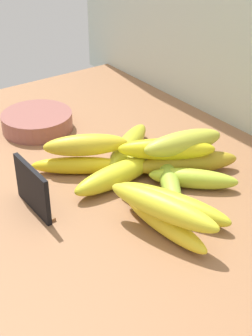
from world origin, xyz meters
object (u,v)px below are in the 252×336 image
(banana_0, at_px, (115,175))
(banana_1, at_px, (166,162))
(fruit_bowl, at_px, (37,121))
(banana_11, at_px, (163,207))
(banana_9, at_px, (183,143))
(banana_8, at_px, (169,178))
(banana_10, at_px, (86,145))
(banana_3, at_px, (193,179))
(banana_6, at_px, (128,146))
(banana_4, at_px, (172,203))
(banana_12, at_px, (166,149))
(banana_2, at_px, (164,224))
(chalkboard_sign, at_px, (33,190))
(banana_7, at_px, (186,163))
(banana_5, at_px, (82,165))

(banana_0, relative_size, banana_1, 1.05)
(fruit_bowl, height_order, banana_11, banana_11)
(banana_9, xyz_separation_m, banana_11, (0.12, -0.15, -0.01))
(banana_8, height_order, banana_10, banana_10)
(banana_3, bearing_deg, banana_6, -171.34)
(fruit_bowl, relative_size, banana_11, 0.80)
(banana_4, bearing_deg, banana_12, 145.27)
(banana_2, distance_m, banana_6, 0.25)
(fruit_bowl, xyz_separation_m, banana_1, (0.30, 0.12, -0.00))
(chalkboard_sign, bearing_deg, banana_11, 36.71)
(banana_9, relative_size, banana_11, 0.82)
(chalkboard_sign, bearing_deg, banana_9, 78.63)
(chalkboard_sign, relative_size, banana_6, 0.60)
(banana_7, xyz_separation_m, banana_11, (0.12, -0.15, 0.03))
(fruit_bowl, relative_size, banana_1, 0.90)
(banana_0, bearing_deg, banana_1, 82.21)
(banana_6, bearing_deg, chalkboard_sign, -75.96)
(banana_10, xyz_separation_m, banana_11, (0.23, -0.01, -0.00))
(fruit_bowl, height_order, banana_4, banana_4)
(banana_3, bearing_deg, banana_11, -61.17)
(banana_3, bearing_deg, banana_7, 152.62)
(banana_7, height_order, banana_10, banana_10)
(banana_1, height_order, banana_10, banana_10)
(banana_0, bearing_deg, banana_5, -159.40)
(fruit_bowl, relative_size, banana_2, 0.86)
(banana_6, bearing_deg, banana_9, 19.41)
(banana_8, xyz_separation_m, banana_11, (0.10, -0.10, 0.04))
(banana_3, distance_m, banana_7, 0.05)
(fruit_bowl, height_order, banana_2, fruit_bowl)
(fruit_bowl, relative_size, banana_6, 0.84)
(chalkboard_sign, height_order, banana_6, chalkboard_sign)
(fruit_bowl, distance_m, banana_6, 0.23)
(banana_11, bearing_deg, banana_4, 124.14)
(chalkboard_sign, height_order, banana_3, chalkboard_sign)
(fruit_bowl, bearing_deg, banana_9, 23.02)
(banana_0, xyz_separation_m, banana_11, (0.16, -0.02, 0.03))
(banana_5, bearing_deg, banana_9, 53.68)
(banana_1, height_order, banana_9, banana_9)
(banana_10, bearing_deg, banana_1, 53.63)
(banana_0, distance_m, banana_7, 0.14)
(banana_10, bearing_deg, banana_2, 0.03)
(banana_10, height_order, banana_12, same)
(banana_0, relative_size, banana_6, 0.97)
(banana_0, xyz_separation_m, banana_6, (-0.08, 0.08, -0.00))
(fruit_bowl, relative_size, banana_0, 0.86)
(fruit_bowl, height_order, banana_12, banana_12)
(banana_8, bearing_deg, banana_9, 113.47)
(banana_8, bearing_deg, chalkboard_sign, -108.73)
(banana_4, relative_size, banana_11, 1.08)
(banana_0, relative_size, banana_12, 1.00)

